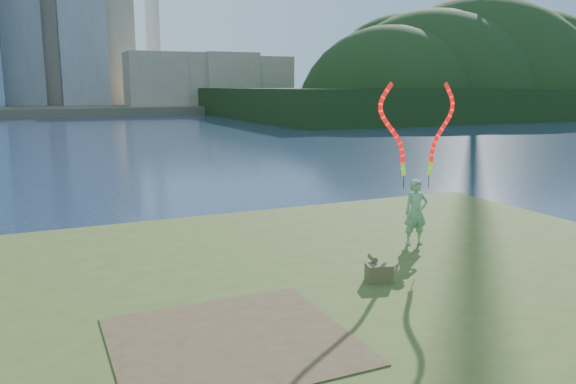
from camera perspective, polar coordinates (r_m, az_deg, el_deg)
name	(u,v)px	position (r m, az deg, el deg)	size (l,w,h in m)	color
ground	(283,295)	(11.84, -0.47, -10.40)	(320.00, 320.00, 0.00)	#18253E
grassy_knoll	(338,321)	(9.82, 5.11, -12.90)	(20.00, 18.00, 0.80)	#3C4C1B
dirt_patch	(232,340)	(8.05, -5.72, -14.76)	(3.20, 3.00, 0.02)	#47331E
far_shore	(60,108)	(105.26, -22.17, 7.91)	(320.00, 40.00, 1.20)	#4F4A3A
wooded_hill	(472,113)	(95.01, 18.18, 7.68)	(78.00, 50.00, 63.00)	black
woman_with_ribbons	(417,180)	(12.59, 12.96, 1.23)	(1.93, 0.57, 3.86)	#15731A
canvas_bag	(378,272)	(10.31, 9.18, -8.01)	(0.52, 0.58, 0.43)	#4C4327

